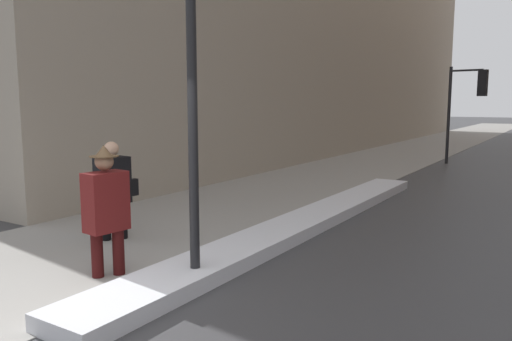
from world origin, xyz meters
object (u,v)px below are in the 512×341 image
(pedestrian_with_shoulder_bag, at_px, (114,186))
(lamp_post, at_px, (191,19))
(pedestrian_in_fedora, at_px, (106,206))
(traffic_light_near, at_px, (470,94))

(pedestrian_with_shoulder_bag, bearing_deg, lamp_post, 77.25)
(lamp_post, bearing_deg, pedestrian_with_shoulder_bag, 160.24)
(pedestrian_in_fedora, xyz_separation_m, pedestrian_with_shoulder_bag, (-1.26, 1.25, -0.04))
(traffic_light_near, distance_m, pedestrian_in_fedora, 14.96)
(traffic_light_near, bearing_deg, pedestrian_with_shoulder_bag, -95.02)
(lamp_post, relative_size, pedestrian_in_fedora, 3.16)
(pedestrian_in_fedora, bearing_deg, pedestrian_with_shoulder_bag, -127.80)
(traffic_light_near, xyz_separation_m, pedestrian_with_shoulder_bag, (-3.06, -13.52, -1.62))
(pedestrian_in_fedora, bearing_deg, traffic_light_near, -179.95)
(lamp_post, relative_size, pedestrian_with_shoulder_bag, 3.34)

